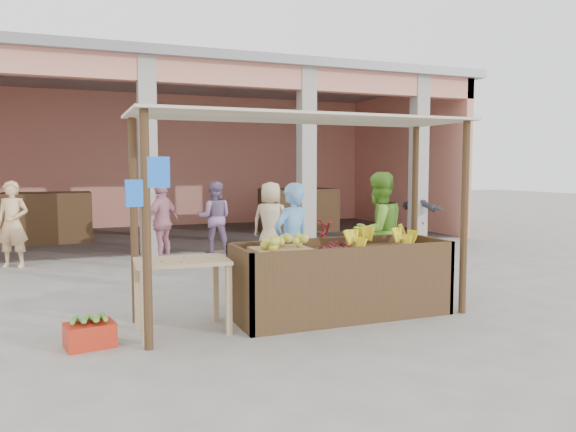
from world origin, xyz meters
name	(u,v)px	position (x,y,z in m)	size (l,w,h in m)	color
ground	(303,319)	(0.00, 0.00, 0.00)	(60.00, 60.00, 0.00)	gray
market_building	(171,133)	(0.05, 8.93, 2.70)	(14.40, 6.40, 4.20)	tan
fruit_stall	(341,283)	(0.50, 0.00, 0.40)	(2.60, 0.95, 0.80)	#4A301D
stall_awning	(300,152)	(-0.01, 0.06, 1.98)	(4.09, 1.35, 2.39)	#4A301D
banana_heap	(380,240)	(1.02, -0.04, 0.90)	(1.13, 0.62, 0.21)	yellow
melon_tray	(282,246)	(-0.26, 0.03, 0.89)	(0.67, 0.58, 0.18)	tan
berry_heap	(337,245)	(0.42, -0.06, 0.88)	(0.48, 0.39, 0.15)	maroon
side_table	(182,272)	(-1.42, 0.03, 0.66)	(1.02, 0.71, 0.80)	tan
papaya_pile	(182,251)	(-1.42, 0.03, 0.89)	(0.64, 0.37, 0.18)	#497F29
red_crate	(90,335)	(-2.39, -0.15, 0.12)	(0.47, 0.34, 0.24)	#B52713
plantain_bundle	(89,319)	(-2.39, -0.15, 0.28)	(0.37, 0.26, 0.07)	#589536
produce_sacks	(321,234)	(2.68, 5.26, 0.32)	(0.84, 0.52, 0.64)	maroon
vendor_blue	(292,240)	(0.16, 0.76, 0.85)	(0.64, 0.47, 1.71)	#69AAEA
vendor_green	(378,229)	(1.61, 1.00, 0.91)	(0.88, 0.51, 1.82)	#70BA33
motorcycle	(297,250)	(0.81, 2.14, 0.50)	(1.90, 0.65, 0.99)	maroon
shopper_b	(162,219)	(-0.87, 4.83, 0.81)	(0.95, 0.51, 1.62)	pink
shopper_c	(271,218)	(1.04, 3.97, 0.84)	(0.81, 0.53, 1.69)	tan
shopper_d	(418,209)	(5.54, 5.69, 0.78)	(1.44, 0.59, 1.55)	#4D4E5B
shopper_e	(13,222)	(-3.47, 5.12, 0.81)	(0.60, 0.46, 1.62)	#E4B37D
shopper_f	(215,214)	(0.32, 5.47, 0.82)	(0.80, 0.46, 1.64)	gray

